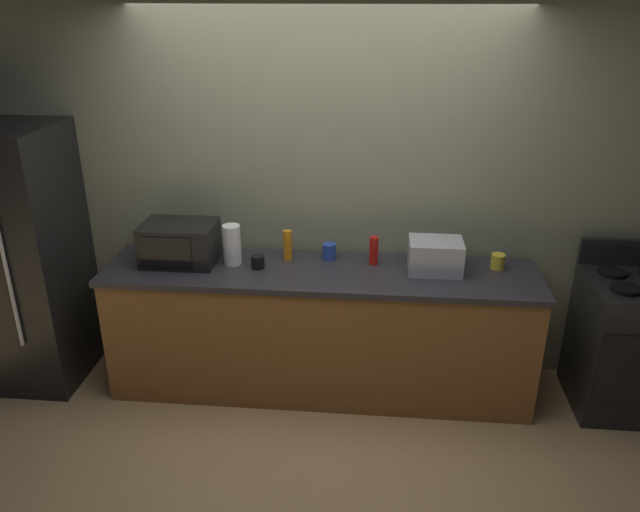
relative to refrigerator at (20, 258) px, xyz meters
name	(u,v)px	position (x,y,z in m)	size (l,w,h in m)	color
ground_plane	(314,422)	(2.05, -0.40, -0.90)	(8.00, 8.00, 0.00)	tan
back_wall	(326,185)	(2.05, 0.41, 0.45)	(6.40, 0.10, 2.70)	gray
counter_run	(320,330)	(2.05, 0.00, -0.45)	(2.84, 0.64, 0.90)	brown
refrigerator	(20,258)	(0.00, 0.00, 0.00)	(0.72, 0.73, 1.80)	black
stove_range	(626,344)	(4.05, 0.00, -0.44)	(0.60, 0.61, 1.08)	black
microwave	(180,243)	(1.11, 0.05, 0.13)	(0.48, 0.35, 0.27)	black
toaster_oven	(435,256)	(2.79, 0.06, 0.10)	(0.34, 0.26, 0.21)	#B7BABF
paper_towel_roll	(232,245)	(1.46, 0.05, 0.13)	(0.12, 0.12, 0.27)	white
bottle_hot_sauce	(374,251)	(2.39, 0.13, 0.10)	(0.06, 0.06, 0.19)	red
bottle_dish_soap	(288,245)	(1.82, 0.16, 0.10)	(0.06, 0.06, 0.21)	orange
mug_blue	(329,251)	(2.09, 0.19, 0.05)	(0.09, 0.09, 0.11)	#2D4CB2
mug_yellow	(498,261)	(3.20, 0.14, 0.05)	(0.09, 0.09, 0.10)	yellow
mug_black	(258,262)	(1.64, 0.00, 0.04)	(0.09, 0.09, 0.09)	black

